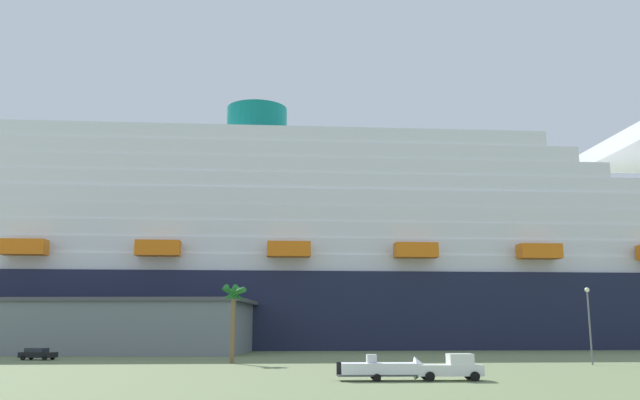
% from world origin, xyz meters
% --- Properties ---
extents(ground_plane, '(600.00, 600.00, 0.00)m').
position_xyz_m(ground_plane, '(0.00, 30.00, 0.00)').
color(ground_plane, '#66754C').
extents(cruise_ship, '(247.55, 48.50, 64.26)m').
position_xyz_m(cruise_ship, '(9.64, 62.48, 17.29)').
color(cruise_ship, '#191E38').
rests_on(cruise_ship, ground_plane).
extents(terminal_building, '(54.60, 26.59, 8.82)m').
position_xyz_m(terminal_building, '(-44.66, 33.68, 4.43)').
color(terminal_building, slate).
rests_on(terminal_building, ground_plane).
extents(pickup_truck, '(5.63, 2.35, 2.20)m').
position_xyz_m(pickup_truck, '(3.42, -23.13, 1.04)').
color(pickup_truck, white).
rests_on(pickup_truck, ground_plane).
extents(small_boat_on_trailer, '(8.91, 2.33, 2.15)m').
position_xyz_m(small_boat_on_trailer, '(-1.94, -23.21, 0.96)').
color(small_boat_on_trailer, '#595960').
rests_on(small_boat_on_trailer, ground_plane).
extents(palm_tree, '(3.50, 3.38, 9.55)m').
position_xyz_m(palm_tree, '(-17.79, 2.84, 7.56)').
color(palm_tree, brown).
rests_on(palm_tree, ground_plane).
extents(street_lamp, '(0.56, 0.56, 9.03)m').
position_xyz_m(street_lamp, '(24.89, -1.13, 5.78)').
color(street_lamp, slate).
rests_on(street_lamp, ground_plane).
extents(parked_car_black_coupe, '(5.01, 2.80, 1.58)m').
position_xyz_m(parked_car_black_coupe, '(-44.81, 11.69, 0.84)').
color(parked_car_black_coupe, black).
rests_on(parked_car_black_coupe, ground_plane).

